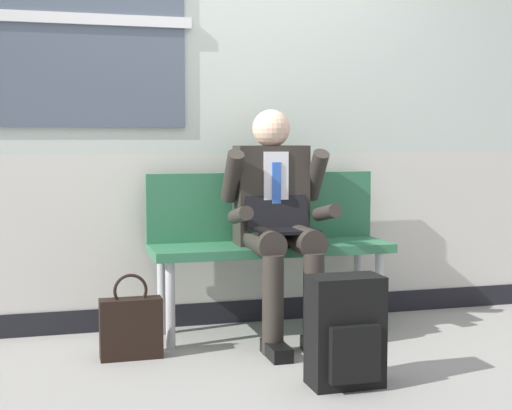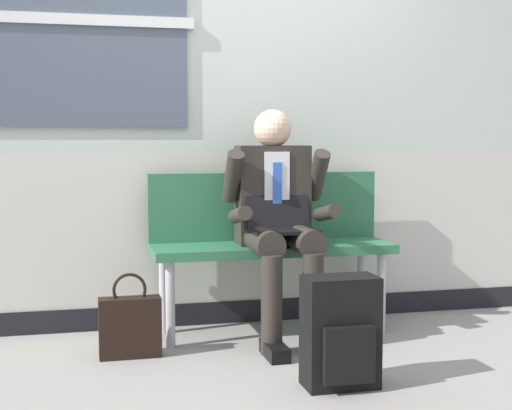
{
  "view_description": "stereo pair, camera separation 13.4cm",
  "coord_description": "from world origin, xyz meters",
  "views": [
    {
      "loc": [
        -0.92,
        -3.75,
        1.1
      ],
      "look_at": [
        0.14,
        0.03,
        0.75
      ],
      "focal_mm": 52.47,
      "sensor_mm": 36.0,
      "label": 1
    },
    {
      "loc": [
        -0.79,
        -3.79,
        1.1
      ],
      "look_at": [
        0.14,
        0.03,
        0.75
      ],
      "focal_mm": 52.47,
      "sensor_mm": 36.0,
      "label": 2
    }
  ],
  "objects": [
    {
      "name": "person_seated",
      "position": [
        0.29,
        0.1,
        0.68
      ],
      "size": [
        0.57,
        0.7,
        1.26
      ],
      "color": "#2D2823",
      "rests_on": "ground"
    },
    {
      "name": "station_wall",
      "position": [
        -0.01,
        0.58,
        1.5
      ],
      "size": [
        7.0,
        0.17,
        3.02
      ],
      "color": "beige",
      "rests_on": "ground"
    },
    {
      "name": "bench_with_person",
      "position": [
        0.29,
        0.3,
        0.55
      ],
      "size": [
        1.35,
        0.42,
        0.9
      ],
      "color": "#2D6B47",
      "rests_on": "ground"
    },
    {
      "name": "backpack",
      "position": [
        0.34,
        -0.73,
        0.24
      ],
      "size": [
        0.32,
        0.23,
        0.5
      ],
      "color": "black",
      "rests_on": "ground"
    },
    {
      "name": "handbag",
      "position": [
        -0.53,
        -0.05,
        0.16
      ],
      "size": [
        0.31,
        0.11,
        0.43
      ],
      "color": "black",
      "rests_on": "ground"
    },
    {
      "name": "ground_plane",
      "position": [
        0.0,
        0.0,
        0.0
      ],
      "size": [
        18.0,
        18.0,
        0.0
      ],
      "primitive_type": "plane",
      "color": "gray"
    }
  ]
}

